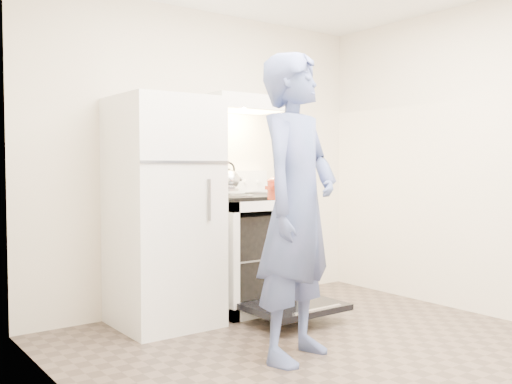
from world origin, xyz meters
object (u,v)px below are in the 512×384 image
Objects in this scene: person at (297,207)px; dutch_oven at (287,190)px; stove_body at (249,253)px; tea_kettle at (229,179)px; refrigerator at (163,212)px.

person is 5.45× the size of dutch_oven.
stove_body is 0.65m from tea_kettle.
dutch_oven reaches higher than stove_body.
dutch_oven is at bearing -97.01° from tea_kettle.
dutch_oven is at bearing -107.18° from stove_body.
refrigerator reaches higher than stove_body.
refrigerator is at bearing 126.36° from dutch_oven.
dutch_oven is (-0.24, -0.79, 0.56)m from stove_body.
refrigerator is at bearing -169.34° from tea_kettle.
person is at bearing -105.50° from tea_kettle.
stove_body is at bearing 72.82° from dutch_oven.
person reaches higher than refrigerator.
tea_kettle is at bearing 142.87° from stove_body.
refrigerator reaches higher than dutch_oven.
person is (-0.36, -1.29, -0.14)m from tea_kettle.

